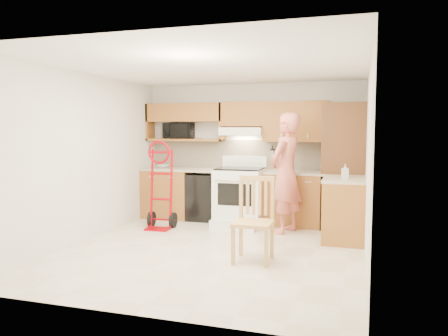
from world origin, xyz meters
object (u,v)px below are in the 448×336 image
at_px(hand_truck, 159,189).
at_px(dining_chair, 253,220).
at_px(range, 239,192).
at_px(person, 286,173).
at_px(microwave, 179,131).

distance_m(hand_truck, dining_chair, 2.36).
relative_size(range, dining_chair, 1.11).
bearing_deg(person, dining_chair, 15.54).
bearing_deg(microwave, person, -23.14).
distance_m(microwave, hand_truck, 1.46).
bearing_deg(dining_chair, hand_truck, 143.50).
xyz_separation_m(microwave, range, (1.31, -0.47, -1.05)).
height_order(range, hand_truck, hand_truck).
relative_size(microwave, person, 0.28).
relative_size(microwave, hand_truck, 0.41).
bearing_deg(dining_chair, person, 84.18).
xyz_separation_m(hand_truck, dining_chair, (1.93, -1.35, -0.13)).
distance_m(microwave, range, 1.74).
bearing_deg(hand_truck, range, 23.11).
height_order(microwave, range, microwave).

